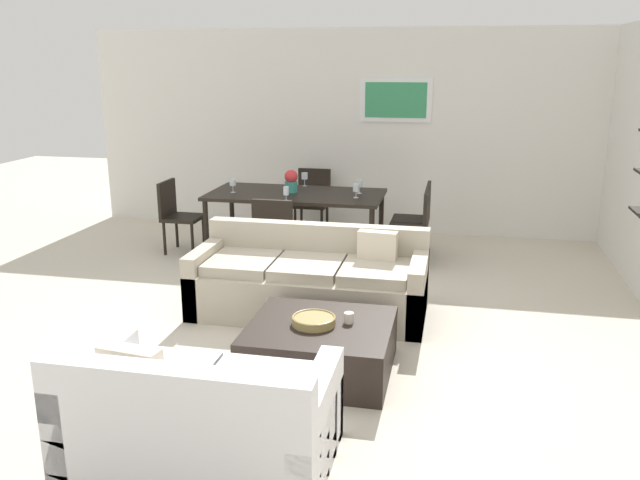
# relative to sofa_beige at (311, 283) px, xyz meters

# --- Properties ---
(ground_plane) EXTENTS (18.00, 18.00, 0.00)m
(ground_plane) POSITION_rel_sofa_beige_xyz_m (0.10, -0.34, -0.29)
(ground_plane) COLOR beige
(back_wall_unit) EXTENTS (8.40, 0.09, 2.70)m
(back_wall_unit) POSITION_rel_sofa_beige_xyz_m (0.40, 3.19, 1.06)
(back_wall_unit) COLOR silver
(back_wall_unit) RESTS_ON ground
(sofa_beige) EXTENTS (2.14, 0.90, 0.78)m
(sofa_beige) POSITION_rel_sofa_beige_xyz_m (0.00, 0.00, 0.00)
(sofa_beige) COLOR #B2A893
(sofa_beige) RESTS_ON ground
(loveseat_white) EXTENTS (1.51, 0.90, 0.78)m
(loveseat_white) POSITION_rel_sofa_beige_xyz_m (-0.10, -2.47, 0.00)
(loveseat_white) COLOR white
(loveseat_white) RESTS_ON ground
(coffee_table) EXTENTS (1.07, 0.99, 0.38)m
(coffee_table) POSITION_rel_sofa_beige_xyz_m (0.33, -1.15, -0.10)
(coffee_table) COLOR black
(coffee_table) RESTS_ON ground
(decorative_bowl) EXTENTS (0.33, 0.33, 0.07)m
(decorative_bowl) POSITION_rel_sofa_beige_xyz_m (0.29, -1.16, 0.12)
(decorative_bowl) COLOR #99844C
(decorative_bowl) RESTS_ON coffee_table
(candle_jar) EXTENTS (0.08, 0.08, 0.08)m
(candle_jar) POSITION_rel_sofa_beige_xyz_m (0.54, -1.08, 0.13)
(candle_jar) COLOR silver
(candle_jar) RESTS_ON coffee_table
(dining_table) EXTENTS (2.08, 1.03, 0.75)m
(dining_table) POSITION_rel_sofa_beige_xyz_m (-0.60, 1.88, 0.40)
(dining_table) COLOR black
(dining_table) RESTS_ON ground
(dining_chair_right_near) EXTENTS (0.44, 0.44, 0.88)m
(dining_chair_right_near) POSITION_rel_sofa_beige_xyz_m (0.84, 1.65, 0.21)
(dining_chair_right_near) COLOR black
(dining_chair_right_near) RESTS_ON ground
(dining_chair_head) EXTENTS (0.44, 0.44, 0.88)m
(dining_chair_head) POSITION_rel_sofa_beige_xyz_m (-0.60, 2.80, 0.21)
(dining_chair_head) COLOR black
(dining_chair_head) RESTS_ON ground
(dining_chair_left_near) EXTENTS (0.44, 0.44, 0.88)m
(dining_chair_left_near) POSITION_rel_sofa_beige_xyz_m (-2.05, 1.65, 0.21)
(dining_chair_left_near) COLOR black
(dining_chair_left_near) RESTS_ON ground
(dining_chair_foot) EXTENTS (0.44, 0.44, 0.88)m
(dining_chair_foot) POSITION_rel_sofa_beige_xyz_m (-0.60, 0.96, 0.21)
(dining_chair_foot) COLOR black
(dining_chair_foot) RESTS_ON ground
(dining_chair_right_far) EXTENTS (0.44, 0.44, 0.88)m
(dining_chair_right_far) POSITION_rel_sofa_beige_xyz_m (0.84, 2.11, 0.21)
(dining_chair_right_far) COLOR black
(dining_chair_right_far) RESTS_ON ground
(wine_glass_right_near) EXTENTS (0.08, 0.08, 0.16)m
(wine_glass_right_near) POSITION_rel_sofa_beige_xyz_m (0.14, 1.75, 0.57)
(wine_glass_right_near) COLOR silver
(wine_glass_right_near) RESTS_ON dining_table
(wine_glass_left_near) EXTENTS (0.07, 0.07, 0.16)m
(wine_glass_left_near) POSITION_rel_sofa_beige_xyz_m (-1.35, 1.75, 0.57)
(wine_glass_left_near) COLOR silver
(wine_glass_left_near) RESTS_ON dining_table
(wine_glass_right_far) EXTENTS (0.07, 0.07, 0.16)m
(wine_glass_right_far) POSITION_rel_sofa_beige_xyz_m (0.14, 2.01, 0.57)
(wine_glass_right_far) COLOR silver
(wine_glass_right_far) RESTS_ON dining_table
(wine_glass_foot) EXTENTS (0.06, 0.06, 0.16)m
(wine_glass_foot) POSITION_rel_sofa_beige_xyz_m (-0.60, 1.42, 0.57)
(wine_glass_foot) COLOR silver
(wine_glass_foot) RESTS_ON dining_table
(wine_glass_head) EXTENTS (0.08, 0.08, 0.17)m
(wine_glass_head) POSITION_rel_sofa_beige_xyz_m (-0.60, 2.34, 0.58)
(wine_glass_head) COLOR silver
(wine_glass_head) RESTS_ON dining_table
(centerpiece_vase) EXTENTS (0.16, 0.16, 0.27)m
(centerpiece_vase) POSITION_rel_sofa_beige_xyz_m (-0.67, 1.92, 0.60)
(centerpiece_vase) COLOR teal
(centerpiece_vase) RESTS_ON dining_table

